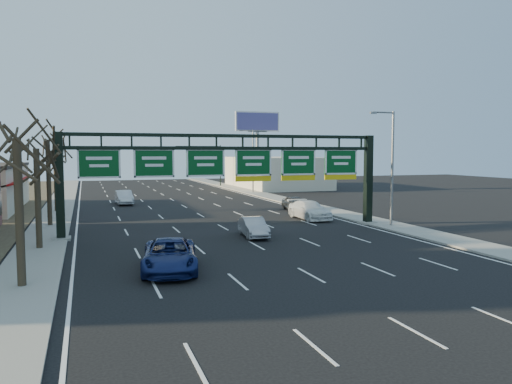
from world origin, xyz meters
name	(u,v)px	position (x,y,z in m)	size (l,w,h in m)	color
ground	(267,251)	(0.00, 0.00, 0.00)	(160.00, 160.00, 0.00)	black
sidewalk_left	(54,218)	(-12.80, 20.00, 0.06)	(3.00, 120.00, 0.12)	gray
sidewalk_right	(315,207)	(12.80, 20.00, 0.06)	(3.00, 120.00, 0.12)	gray
lane_markings	(196,213)	(0.00, 20.00, 0.01)	(21.60, 120.00, 0.01)	white
sign_gantry	(232,169)	(0.16, 8.00, 4.63)	(24.60, 1.20, 7.20)	black
building_right_distant	(276,172)	(20.00, 50.00, 2.50)	(12.00, 20.00, 5.00)	beige
tree_near	(15,114)	(-12.80, -4.00, 7.48)	(3.60, 3.60, 8.86)	#33291C
tree_gantry	(35,131)	(-12.80, 5.00, 7.11)	(3.60, 3.60, 8.48)	#33291C
tree_mid	(47,126)	(-12.80, 15.00, 7.85)	(3.60, 3.60, 9.24)	#33291C
tree_far	(54,135)	(-12.80, 25.00, 7.48)	(3.60, 3.60, 8.86)	#33291C
streetlight_near	(391,162)	(12.47, 6.00, 5.08)	(2.15, 0.22, 9.00)	slate
streetlight_far	(252,158)	(12.47, 40.00, 5.08)	(2.15, 0.22, 9.00)	slate
billboard_right	(257,131)	(15.00, 44.98, 9.06)	(7.00, 0.50, 12.00)	slate
traffic_signal_mast	(185,154)	(5.69, 55.00, 5.50)	(10.16, 0.54, 7.00)	black
car_blue_suv	(170,255)	(-6.24, -3.00, 0.78)	(2.60, 5.64, 1.57)	navy
car_silver_sedan	(253,227)	(0.84, 5.09, 0.68)	(1.44, 4.14, 1.36)	#9E9EA2
car_white_wagon	(309,210)	(8.47, 12.25, 0.79)	(2.22, 5.46, 1.58)	white
car_grey_far	(295,203)	(9.89, 18.75, 0.72)	(1.71, 4.25, 1.45)	#3C3E41
car_silver_distant	(124,197)	(-6.01, 30.14, 0.78)	(1.65, 4.74, 1.56)	silver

